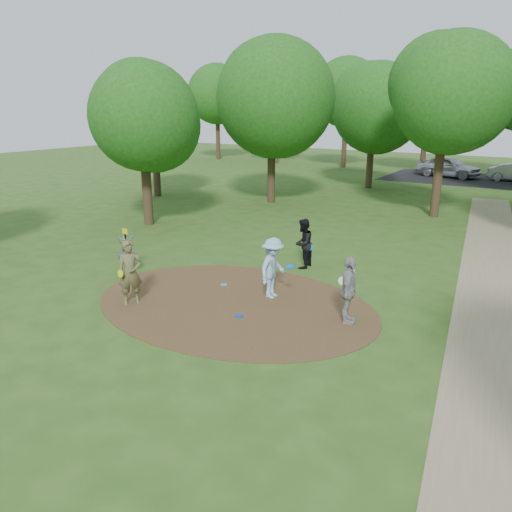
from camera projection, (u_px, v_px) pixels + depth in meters
The scene contains 13 objects.
ground at pixel (234, 303), 14.17m from camera, with size 100.00×100.00×0.00m, color #2D5119.
dirt_clearing at pixel (234, 303), 14.17m from camera, with size 8.40×8.40×0.02m, color #47301C.
footpath at pixel (493, 330), 12.48m from camera, with size 2.00×40.00×0.01m, color #8C7A5B.
parking_lot at pixel (482, 180), 37.47m from camera, with size 14.00×8.00×0.01m, color black.
player_observer_with_disc at pixel (130, 273), 13.90m from camera, with size 0.76×0.80×1.84m.
player_throwing_with_disc at pixel (273, 268), 14.38m from camera, with size 1.04×1.17×1.79m.
player_walking_with_disc at pixel (303, 243), 17.07m from camera, with size 0.72×0.88×1.72m.
player_waiting_with_disc at pixel (348, 291), 12.65m from camera, with size 0.70×1.12×1.78m.
disc_ground_cyan at pixel (224, 285), 15.57m from camera, with size 0.22×0.22×0.02m, color #17B0BE.
disc_ground_blue at pixel (239, 316), 13.25m from camera, with size 0.22×0.22×0.02m, color #0B33C1.
car_left at pixel (449, 167), 38.92m from camera, with size 1.92×4.78×1.63m, color #B3B4BB.
disc_golf_basket at pixel (126, 248), 16.45m from camera, with size 0.63×0.63×1.54m.
tree_ring at pixel (406, 109), 20.40m from camera, with size 36.71×45.83×9.36m.
Camera 1 is at (7.55, -10.82, 5.39)m, focal length 35.00 mm.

